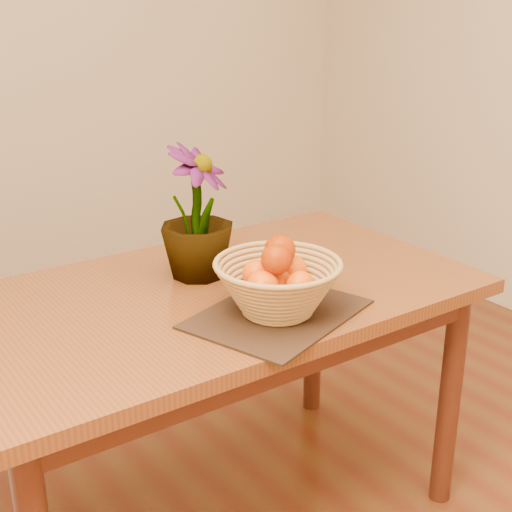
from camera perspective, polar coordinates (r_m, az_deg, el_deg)
table at (r=1.94m, az=-3.38°, el=-5.06°), size 1.40×0.80×0.75m
placemat at (r=1.75m, az=1.72°, el=-4.65°), size 0.50×0.43×0.01m
wicker_basket at (r=1.73m, az=1.74°, el=-2.66°), size 0.31×0.31×0.13m
orange_pile at (r=1.71m, az=1.77°, el=-0.91°), size 0.20×0.19×0.14m
potted_plant at (r=1.94m, az=-4.75°, el=3.46°), size 0.29×0.29×0.37m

